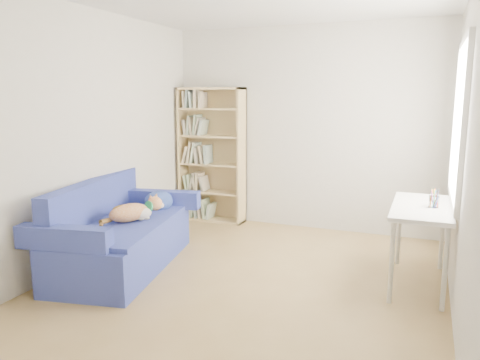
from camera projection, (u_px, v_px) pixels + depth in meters
name	position (u px, v px, depth m)	size (l,w,h in m)	color
ground	(249.00, 281.00, 4.42)	(4.00, 4.00, 0.00)	olive
room_shell	(261.00, 106.00, 4.12)	(3.54, 4.04, 2.62)	silver
sofa	(121.00, 235.00, 4.74)	(1.16, 1.93, 0.88)	navy
bookshelf	(212.00, 161.00, 6.41)	(0.91, 0.28, 1.83)	tan
desk	(422.00, 214.00, 4.22)	(0.51, 1.11, 0.75)	white
pen_cup	(434.00, 200.00, 4.13)	(0.09, 0.09, 0.17)	white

